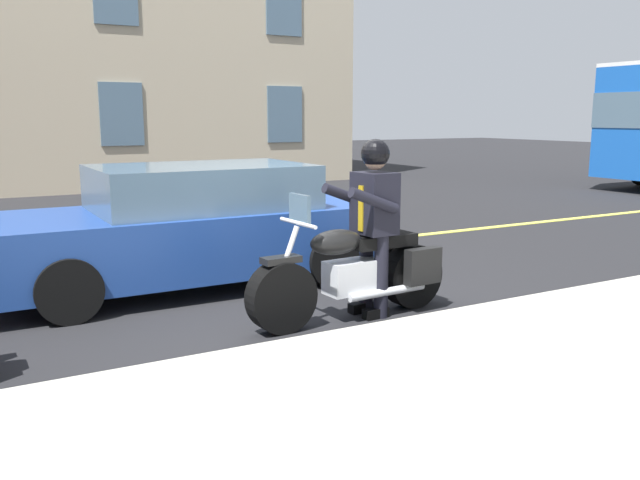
{
  "coord_description": "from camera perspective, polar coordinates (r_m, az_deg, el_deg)",
  "views": [
    {
      "loc": [
        3.23,
        6.74,
        1.95
      ],
      "look_at": [
        0.05,
        1.08,
        0.75
      ],
      "focal_mm": 37.58,
      "sensor_mm": 36.0,
      "label": 1
    }
  ],
  "objects": [
    {
      "name": "sidewalk_curb",
      "position": [
        4.35,
        24.26,
        -16.05
      ],
      "size": [
        60.0,
        5.0,
        0.15
      ],
      "primitive_type": "cube",
      "color": "#B2ADA0",
      "rests_on": "ground_plane"
    },
    {
      "name": "ground_plane",
      "position": [
        7.72,
        -3.61,
        -4.17
      ],
      "size": [
        80.0,
        80.0,
        0.0
      ],
      "primitive_type": "plane",
      "color": "black"
    },
    {
      "name": "lane_center_stripe",
      "position": [
        9.52,
        -8.85,
        -1.43
      ],
      "size": [
        60.0,
        0.16,
        0.01
      ],
      "primitive_type": "cube",
      "color": "#E5DB4C",
      "rests_on": "ground_plane"
    },
    {
      "name": "car_silver",
      "position": [
        7.89,
        -10.96,
        1.11
      ],
      "size": [
        4.6,
        1.92,
        1.4
      ],
      "color": "navy",
      "rests_on": "ground_plane"
    },
    {
      "name": "motorcycle_main",
      "position": [
        6.53,
        3.17,
        -2.8
      ],
      "size": [
        2.22,
        0.67,
        1.26
      ],
      "color": "black",
      "rests_on": "ground_plane"
    },
    {
      "name": "rider_main",
      "position": [
        6.54,
        4.55,
        2.41
      ],
      "size": [
        0.64,
        0.57,
        1.74
      ],
      "color": "black",
      "rests_on": "ground_plane"
    }
  ]
}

